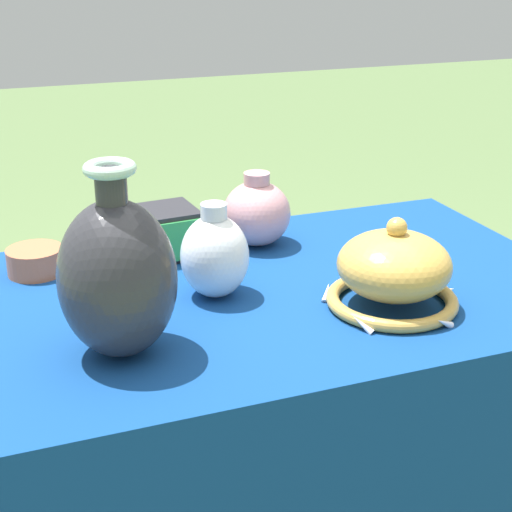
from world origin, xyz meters
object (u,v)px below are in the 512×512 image
(vase_dome_bell, at_px, (394,272))
(jar_round_rose, at_px, (257,213))
(mosaic_tile_box, at_px, (160,233))
(jar_round_porcelain, at_px, (216,256))
(pot_squat_terracotta, at_px, (35,261))
(vase_tall_bulbous, at_px, (117,277))

(vase_dome_bell, height_order, jar_round_rose, vase_dome_bell)
(mosaic_tile_box, bearing_deg, jar_round_porcelain, -83.44)
(vase_dome_bell, distance_m, pot_squat_terracotta, 0.64)
(jar_round_porcelain, bearing_deg, vase_tall_bulbous, -144.04)
(vase_tall_bulbous, height_order, jar_round_rose, vase_tall_bulbous)
(vase_tall_bulbous, relative_size, jar_round_porcelain, 1.76)
(vase_dome_bell, xyz_separation_m, mosaic_tile_box, (-0.30, 0.36, -0.01))
(jar_round_porcelain, bearing_deg, jar_round_rose, 53.74)
(mosaic_tile_box, xyz_separation_m, pot_squat_terracotta, (-0.23, -0.00, -0.02))
(vase_tall_bulbous, distance_m, vase_dome_bell, 0.46)
(vase_dome_bell, bearing_deg, pot_squat_terracotta, 146.86)
(vase_tall_bulbous, xyz_separation_m, jar_round_rose, (0.34, 0.35, -0.06))
(vase_tall_bulbous, xyz_separation_m, jar_round_porcelain, (0.19, 0.14, -0.05))
(mosaic_tile_box, height_order, pot_squat_terracotta, mosaic_tile_box)
(vase_tall_bulbous, distance_m, pot_squat_terracotta, 0.37)
(vase_tall_bulbous, xyz_separation_m, vase_dome_bell, (0.45, -0.00, -0.06))
(vase_tall_bulbous, distance_m, mosaic_tile_box, 0.39)
(vase_dome_bell, height_order, pot_squat_terracotta, vase_dome_bell)
(jar_round_rose, bearing_deg, vase_dome_bell, -72.61)
(vase_dome_bell, bearing_deg, vase_tall_bulbous, 179.92)
(vase_dome_bell, relative_size, pot_squat_terracotta, 2.27)
(vase_tall_bulbous, distance_m, jar_round_porcelain, 0.24)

